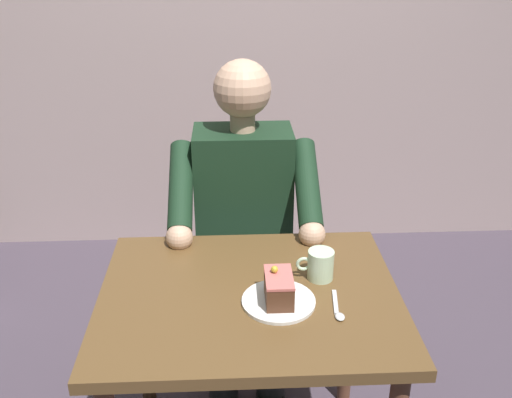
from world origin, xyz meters
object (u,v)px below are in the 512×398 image
coffee_cup (320,264)px  chair (243,240)px  dessert_spoon (338,310)px  dining_table (250,321)px  seated_person (244,225)px  cake_slice (279,288)px

coffee_cup → chair: bearing=-71.0°
dessert_spoon → dining_table: bearing=-22.7°
coffee_cup → dessert_spoon: bearing=98.8°
dining_table → chair: size_ratio=0.97×
seated_person → coffee_cup: seated_person is taller
seated_person → cake_slice: 0.58m
seated_person → dessert_spoon: bearing=111.3°
dining_table → dessert_spoon: bearing=157.3°
chair → cake_slice: (-0.08, 0.74, 0.26)m
dining_table → chair: bearing=-90.0°
coffee_cup → dessert_spoon: (-0.03, 0.17, -0.04)m
chair → dining_table: bearing=90.0°
seated_person → cake_slice: size_ratio=9.81×
dining_table → seated_person: (0.00, -0.51, 0.05)m
seated_person → coffee_cup: size_ratio=11.08×
dining_table → cake_slice: 0.18m
dessert_spoon → cake_slice: bearing=-16.3°
dining_table → seated_person: bearing=-90.0°
seated_person → dessert_spoon: size_ratio=8.71×
dessert_spoon → chair: bearing=-73.1°
dining_table → coffee_cup: coffee_cup is taller
cake_slice → dining_table: bearing=-33.8°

